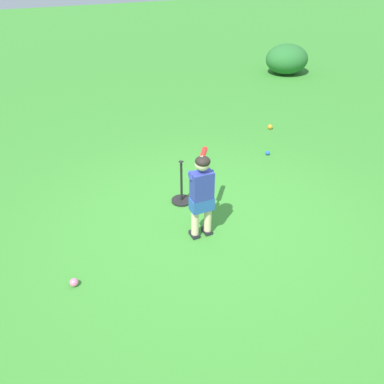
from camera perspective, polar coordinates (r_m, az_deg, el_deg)
ground_plane at (r=5.34m, az=2.26°, el=-4.15°), size 40.00×40.00×0.00m
child_batter at (r=4.78m, az=1.33°, el=0.47°), size 0.47×0.68×1.08m
play_ball_center_lawn at (r=8.07m, az=10.67°, el=8.79°), size 0.09×0.09×0.09m
play_ball_far_left at (r=4.61m, az=-15.89°, el=-11.85°), size 0.09×0.09×0.09m
play_ball_near_batter at (r=7.07m, az=10.32°, el=5.30°), size 0.07×0.07×0.07m
batting_tee at (r=5.68m, az=-1.44°, el=-0.42°), size 0.28×0.28×0.62m
shrub_left_background at (r=11.60m, az=12.88°, el=17.36°), size 1.11×1.01×0.76m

